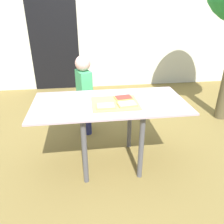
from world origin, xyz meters
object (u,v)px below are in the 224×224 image
Objects in this scene: child_left at (84,90)px; pizza_slice_near_right at (127,104)px; cutting_board at (115,103)px; pizza_slice_far_right at (124,98)px; pizza_slice_near_left at (106,106)px; dining_table at (110,112)px; plate_white_left at (75,99)px.

pizza_slice_near_right is at bearing -64.86° from child_left.
cutting_board is 0.12m from pizza_slice_near_right.
pizza_slice_far_right is at bearing -60.40° from child_left.
pizza_slice_near_right is at bearing 5.03° from pizza_slice_near_left.
pizza_slice_near_left and pizza_slice_near_right have the same top height.
dining_table is 7.28× the size of plate_white_left.
dining_table is at bearing -71.29° from child_left.
pizza_slice_near_right is at bearing -33.66° from cutting_board.
pizza_slice_near_right is 0.15m from pizza_slice_far_right.
pizza_slice_near_left is (-0.05, -0.14, 0.13)m from dining_table.
dining_table is at bearing 131.27° from cutting_board.
pizza_slice_near_left is at bearing -139.13° from pizza_slice_far_right.
cutting_board is 0.13m from pizza_slice_near_left.
pizza_slice_far_right is (0.10, 0.08, 0.02)m from cutting_board.
pizza_slice_near_left is 0.37m from plate_white_left.
child_left is (-0.38, 0.66, -0.14)m from pizza_slice_far_right.
plate_white_left is at bearing 139.94° from pizza_slice_near_left.
pizza_slice_far_right is (-0.00, 0.15, 0.00)m from pizza_slice_near_right.
child_left is at bearing 115.14° from pizza_slice_near_right.
child_left is (-0.38, 0.81, -0.14)m from pizza_slice_near_right.
child_left reaches higher than dining_table.
pizza_slice_near_right is 0.52m from plate_white_left.
dining_table is 0.73m from child_left.
pizza_slice_far_right reaches higher than dining_table.
pizza_slice_near_left is (-0.10, -0.08, 0.02)m from cutting_board.
cutting_board is 2.35× the size of pizza_slice_near_right.
pizza_slice_far_right is at bearing -8.23° from plate_white_left.
pizza_slice_near_left is 0.86m from child_left.
dining_table is 3.39× the size of cutting_board.
dining_table is at bearing 69.27° from pizza_slice_near_left.
plate_white_left is at bearing 155.47° from pizza_slice_near_right.
pizza_slice_near_right is 0.91m from child_left.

